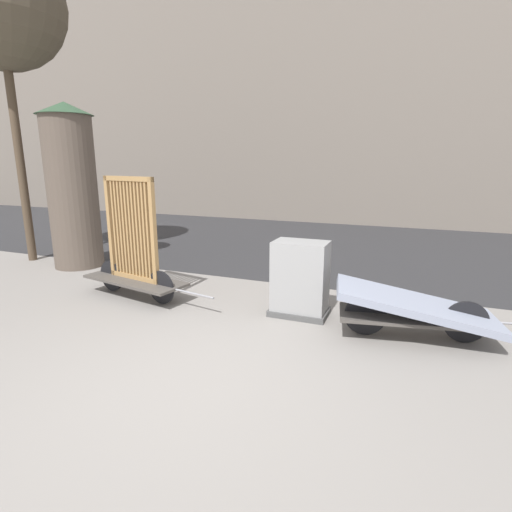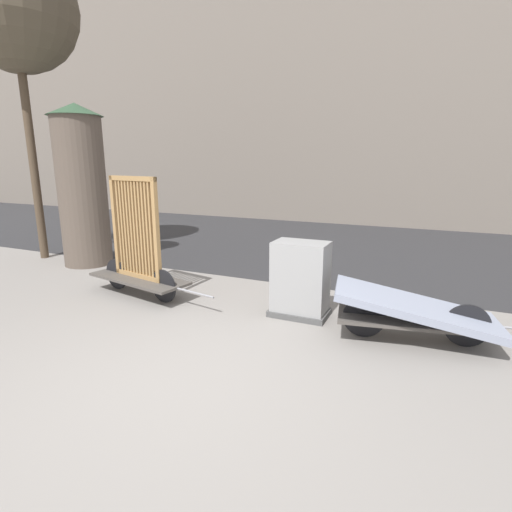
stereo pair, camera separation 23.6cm
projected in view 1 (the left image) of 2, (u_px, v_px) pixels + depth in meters
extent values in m
plane|color=gray|center=(182.00, 384.00, 3.85)|extent=(60.00, 60.00, 0.00)
cube|color=#2D2D30|center=(330.00, 245.00, 10.25)|extent=(56.00, 7.27, 0.01)
cube|color=slate|center=(369.00, 65.00, 14.10)|extent=(48.00, 4.00, 10.84)
cube|color=#4C4742|center=(135.00, 280.00, 6.27)|extent=(1.85, 0.94, 0.04)
cylinder|color=black|center=(161.00, 287.00, 5.98)|extent=(0.51, 0.13, 0.51)
cylinder|color=black|center=(111.00, 276.00, 6.58)|extent=(0.51, 0.13, 0.51)
cylinder|color=gray|center=(194.00, 294.00, 5.63)|extent=(0.69, 0.16, 0.03)
cube|color=#A87F4C|center=(135.00, 277.00, 6.26)|extent=(1.03, 0.27, 0.07)
cube|color=#A87F4C|center=(127.00, 179.00, 5.91)|extent=(1.03, 0.27, 0.07)
cube|color=#A87F4C|center=(111.00, 226.00, 6.34)|extent=(0.08, 0.08, 1.59)
cube|color=#A87F4C|center=(154.00, 232.00, 5.83)|extent=(0.08, 0.08, 1.59)
cube|color=#A87F4C|center=(115.00, 227.00, 6.28)|extent=(0.04, 0.05, 1.52)
cube|color=#A87F4C|center=(118.00, 227.00, 6.24)|extent=(0.04, 0.05, 1.52)
cube|color=#A87F4C|center=(121.00, 228.00, 6.21)|extent=(0.04, 0.05, 1.52)
cube|color=#A87F4C|center=(125.00, 228.00, 6.17)|extent=(0.04, 0.05, 1.52)
cube|color=#A87F4C|center=(128.00, 229.00, 6.13)|extent=(0.04, 0.05, 1.52)
cube|color=#A87F4C|center=(131.00, 229.00, 6.09)|extent=(0.04, 0.05, 1.52)
cube|color=#A87F4C|center=(135.00, 230.00, 6.05)|extent=(0.04, 0.05, 1.52)
cube|color=#A87F4C|center=(138.00, 230.00, 6.01)|extent=(0.04, 0.05, 1.52)
cube|color=#A87F4C|center=(141.00, 230.00, 5.97)|extent=(0.04, 0.05, 1.52)
cube|color=#A87F4C|center=(145.00, 231.00, 5.93)|extent=(0.04, 0.05, 1.52)
cube|color=#A87F4C|center=(148.00, 231.00, 5.89)|extent=(0.04, 0.05, 1.52)
cube|color=#4C4742|center=(415.00, 317.00, 4.79)|extent=(1.85, 0.93, 0.04)
cylinder|color=black|center=(466.00, 322.00, 4.69)|extent=(0.51, 0.13, 0.51)
cylinder|color=black|center=(365.00, 315.00, 4.90)|extent=(0.51, 0.13, 0.51)
cube|color=#8C93A8|center=(416.00, 305.00, 4.75)|extent=(1.99, 1.15, 0.45)
cube|color=#4C4C4C|center=(299.00, 312.00, 5.60)|extent=(0.79, 0.52, 0.08)
cube|color=gray|center=(300.00, 279.00, 5.49)|extent=(0.73, 0.46, 1.04)
cylinder|color=brown|center=(73.00, 193.00, 7.90)|extent=(0.94, 0.94, 2.96)
cone|color=#335138|center=(64.00, 108.00, 7.53)|extent=(1.06, 1.06, 0.24)
cylinder|color=#4C3D2D|center=(20.00, 159.00, 8.23)|extent=(0.17, 0.17, 4.30)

